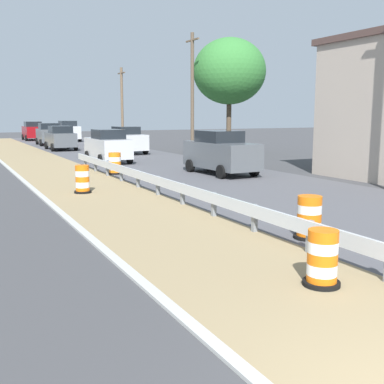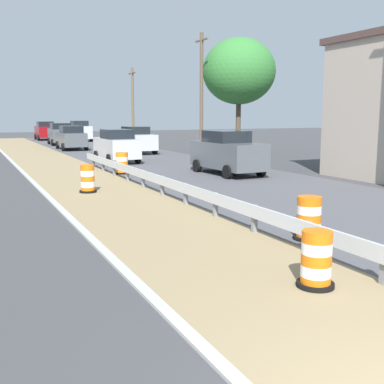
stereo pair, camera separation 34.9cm
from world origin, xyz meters
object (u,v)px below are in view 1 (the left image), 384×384
(car_trailing_near_lane, at_px, (68,131))
(car_distant_a, at_px, (221,152))
(traffic_barrel_close, at_px, (309,219))
(utility_pole_far, at_px, (122,105))
(car_mid_far_lane, at_px, (127,140))
(utility_pole_mid, at_px, (192,93))
(traffic_barrel_mid, at_px, (82,180))
(traffic_barrel_nearest, at_px, (322,261))
(traffic_barrel_far, at_px, (115,164))
(car_distant_b, at_px, (49,134))
(car_lead_near_lane, at_px, (108,146))
(car_trailing_far_lane, at_px, (33,131))
(car_lead_far_lane, at_px, (60,138))

(car_trailing_near_lane, xyz_separation_m, car_distant_a, (0.19, -32.18, -0.04))
(traffic_barrel_close, xyz_separation_m, utility_pole_far, (7.24, 34.54, 3.28))
(car_mid_far_lane, distance_m, utility_pole_mid, 6.37)
(traffic_barrel_close, relative_size, traffic_barrel_mid, 0.98)
(utility_pole_mid, bearing_deg, traffic_barrel_nearest, -112.18)
(traffic_barrel_far, bearing_deg, traffic_barrel_nearest, -95.84)
(traffic_barrel_nearest, xyz_separation_m, utility_pole_mid, (9.70, 23.80, 3.91))
(car_trailing_near_lane, height_order, car_distant_b, car_trailing_near_lane)
(car_distant_a, bearing_deg, traffic_barrel_nearest, -25.76)
(car_trailing_near_lane, distance_m, car_mid_far_lane, 18.25)
(car_distant_a, height_order, car_distant_b, car_distant_a)
(car_lead_near_lane, bearing_deg, utility_pole_far, -22.60)
(car_lead_near_lane, xyz_separation_m, utility_pole_mid, (6.59, 1.54, 3.34))
(traffic_barrel_close, xyz_separation_m, traffic_barrel_far, (-0.23, 14.00, 0.02))
(traffic_barrel_close, relative_size, utility_pole_far, 0.14)
(traffic_barrel_close, distance_m, utility_pole_far, 35.44)
(car_trailing_far_lane, bearing_deg, traffic_barrel_close, 179.24)
(traffic_barrel_far, xyz_separation_m, car_lead_near_lane, (1.42, 5.70, 0.53))
(traffic_barrel_mid, distance_m, car_trailing_near_lane, 35.53)
(car_mid_far_lane, xyz_separation_m, car_distant_a, (-0.06, -13.93, 0.06))
(car_distant_b, bearing_deg, utility_pole_mid, -156.99)
(car_mid_far_lane, bearing_deg, traffic_barrel_nearest, -15.00)
(traffic_barrel_close, xyz_separation_m, utility_pole_mid, (7.78, 21.24, 3.89))
(traffic_barrel_far, bearing_deg, utility_pole_far, 70.03)
(car_lead_near_lane, distance_m, utility_pole_far, 16.25)
(traffic_barrel_close, height_order, car_mid_far_lane, car_mid_far_lane)
(traffic_barrel_close, bearing_deg, car_trailing_far_lane, 88.58)
(traffic_barrel_far, distance_m, car_trailing_near_lane, 30.12)
(traffic_barrel_close, distance_m, car_distant_a, 12.44)
(car_distant_b, distance_m, utility_pole_far, 7.66)
(car_trailing_far_lane, xyz_separation_m, car_distant_b, (-0.02, -9.61, -0.01))
(car_lead_far_lane, distance_m, car_mid_far_lane, 7.00)
(traffic_barrel_close, relative_size, car_lead_far_lane, 0.23)
(car_trailing_near_lane, relative_size, car_trailing_far_lane, 0.98)
(traffic_barrel_close, height_order, car_distant_b, car_distant_b)
(utility_pole_mid, bearing_deg, car_distant_a, -109.28)
(traffic_barrel_nearest, height_order, car_trailing_near_lane, car_trailing_near_lane)
(car_mid_far_lane, relative_size, utility_pole_far, 0.59)
(traffic_barrel_close, height_order, car_trailing_far_lane, car_trailing_far_lane)
(traffic_barrel_nearest, xyz_separation_m, car_trailing_near_lane, (6.14, 46.35, 0.66))
(car_mid_far_lane, bearing_deg, traffic_barrel_close, -12.11)
(car_distant_a, bearing_deg, car_distant_b, -174.76)
(traffic_barrel_close, xyz_separation_m, car_distant_a, (4.42, 11.61, 0.60))
(traffic_barrel_nearest, distance_m, traffic_barrel_mid, 11.65)
(car_lead_near_lane, relative_size, utility_pole_far, 0.61)
(traffic_barrel_far, bearing_deg, car_trailing_near_lane, 81.51)
(car_distant_a, bearing_deg, car_lead_near_lane, -159.96)
(car_trailing_far_lane, distance_m, car_distant_b, 9.61)
(traffic_barrel_close, distance_m, utility_pole_mid, 22.95)
(car_trailing_far_lane, distance_m, car_distant_a, 36.51)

